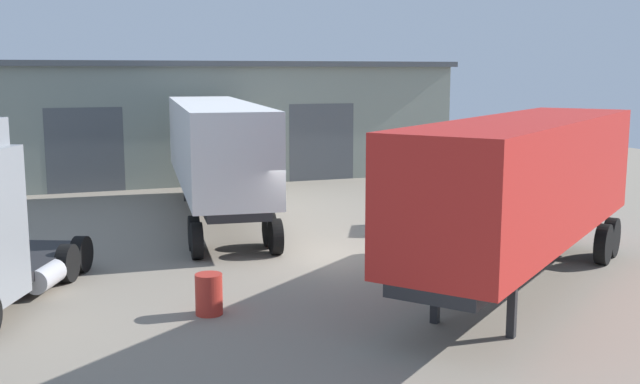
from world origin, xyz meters
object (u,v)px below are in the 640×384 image
object	(u,v)px
container_trailer_green	(526,182)
oil_drum	(209,294)
flatbed_truck_blue	(492,181)
container_trailer_yellow	(215,146)

from	to	relation	value
container_trailer_green	oil_drum	size ratio (longest dim) A/B	11.40
flatbed_truck_blue	oil_drum	size ratio (longest dim) A/B	9.99
container_trailer_yellow	container_trailer_green	world-z (taller)	container_trailer_yellow
container_trailer_green	flatbed_truck_blue	distance (m)	9.12
oil_drum	flatbed_truck_blue	bearing A→B (deg)	31.95
container_trailer_yellow	flatbed_truck_blue	distance (m)	9.76
container_trailer_yellow	flatbed_truck_blue	bearing A→B (deg)	-100.75
container_trailer_yellow	oil_drum	xyz separation A→B (m)	(-2.32, -10.02, -2.14)
container_trailer_green	oil_drum	distance (m)	7.66
container_trailer_yellow	oil_drum	world-z (taller)	container_trailer_yellow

